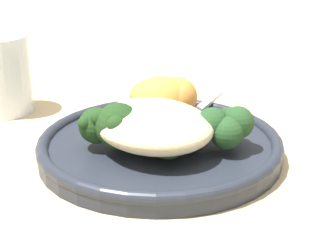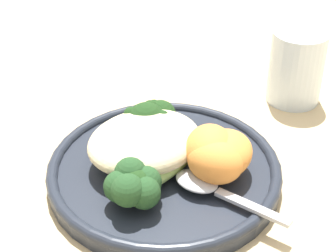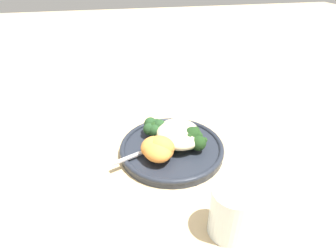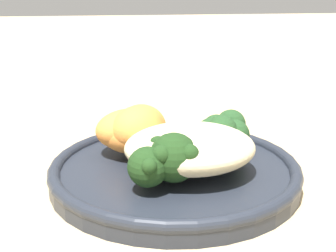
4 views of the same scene
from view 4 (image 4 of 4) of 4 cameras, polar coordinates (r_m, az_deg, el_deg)
name	(u,v)px [view 4 (image 4 of 4)]	position (r m, az deg, el deg)	size (l,w,h in m)	color
ground_plane	(167,182)	(0.45, -0.11, -6.87)	(4.00, 4.00, 0.00)	#D6B784
plate	(175,172)	(0.44, 0.88, -5.66)	(0.24, 0.24, 0.02)	#232833
quinoa_mound	(190,147)	(0.42, 2.68, -2.63)	(0.12, 0.10, 0.04)	beige
broccoli_stalk_0	(148,164)	(0.40, -2.40, -4.62)	(0.04, 0.09, 0.03)	#8EB25B
broccoli_stalk_1	(171,156)	(0.40, 0.41, -3.72)	(0.05, 0.10, 0.04)	#8EB25B
broccoli_stalk_2	(202,152)	(0.43, 4.20, -3.21)	(0.11, 0.08, 0.03)	#8EB25B
broccoli_stalk_3	(205,136)	(0.47, 4.48, -1.27)	(0.10, 0.05, 0.03)	#8EB25B
sweet_potato_chunk_0	(138,129)	(0.46, -3.72, -0.33)	(0.06, 0.05, 0.05)	orange
sweet_potato_chunk_1	(130,136)	(0.46, -4.62, -1.20)	(0.06, 0.05, 0.03)	orange
sweet_potato_chunk_2	(143,125)	(0.48, -3.10, 0.12)	(0.05, 0.04, 0.04)	orange
sweet_potato_chunk_3	(130,129)	(0.47, -4.70, -0.34)	(0.07, 0.06, 0.04)	orange
kale_tuft	(223,130)	(0.47, 6.69, -0.52)	(0.05, 0.05, 0.04)	#234723
spoon	(156,138)	(0.49, -1.46, -1.45)	(0.06, 0.12, 0.01)	#B7B7BC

